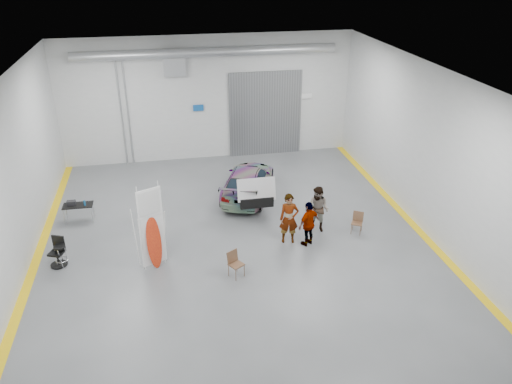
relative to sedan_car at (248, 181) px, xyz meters
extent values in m
plane|color=#56595D|center=(-1.09, -3.45, -0.64)|extent=(16.00, 16.00, 0.00)
cube|color=#BBBDBF|center=(-8.09, -3.45, 2.36)|extent=(0.02, 16.00, 6.00)
cube|color=#BBBDBF|center=(5.91, -3.45, 2.36)|extent=(0.02, 16.00, 6.00)
cube|color=#BBBDBF|center=(-1.09, 4.55, 2.36)|extent=(14.00, 0.02, 6.00)
cube|color=#BBBDBF|center=(-1.09, -11.45, 2.36)|extent=(14.00, 0.02, 6.00)
cube|color=white|center=(-1.09, -3.45, 5.36)|extent=(14.00, 16.00, 0.02)
cube|color=gray|center=(1.71, 4.47, 1.46)|extent=(3.60, 0.12, 4.20)
cube|color=#96989E|center=(-2.59, 4.47, 4.16)|extent=(1.00, 0.50, 1.20)
cylinder|color=#96989E|center=(-1.09, 3.95, 4.66)|extent=(11.90, 0.44, 0.44)
cube|color=#134E9C|center=(-1.59, 4.47, 1.96)|extent=(0.50, 0.04, 0.30)
cube|color=white|center=(3.71, 4.47, 2.26)|extent=(0.70, 0.04, 0.25)
cylinder|color=#96989E|center=(-4.89, 4.47, 1.86)|extent=(0.08, 0.08, 5.00)
cylinder|color=#96989E|center=(-5.19, 4.47, 1.86)|extent=(0.08, 0.08, 5.00)
cube|color=yellow|center=(-7.94, -3.45, -0.63)|extent=(0.30, 16.00, 0.01)
cube|color=yellow|center=(5.76, -3.45, -0.63)|extent=(0.30, 16.00, 0.01)
imported|color=silver|center=(0.00, 0.00, 0.00)|extent=(3.21, 4.73, 1.27)
imported|color=#956251|center=(0.77, -4.01, 0.30)|extent=(0.75, 0.56, 1.88)
imported|color=#55749C|center=(2.03, -3.43, 0.24)|extent=(1.08, 1.07, 1.76)
imported|color=brown|center=(1.41, -4.32, 0.21)|extent=(1.05, 0.85, 1.69)
cube|color=white|center=(-4.04, -4.67, 0.38)|extent=(0.79, 0.39, 1.82)
ellipsoid|color=#F64B15|center=(-4.04, -4.75, 0.33)|extent=(0.56, 0.43, 1.92)
cube|color=white|center=(-4.04, -4.69, 1.74)|extent=(0.77, 0.37, 0.96)
cylinder|color=white|center=(-4.40, -4.67, 0.88)|extent=(0.02, 0.02, 3.03)
cylinder|color=white|center=(-3.69, -4.67, 0.88)|extent=(0.02, 0.02, 3.03)
cube|color=brown|center=(-1.40, -5.74, -0.19)|extent=(0.56, 0.56, 0.04)
cube|color=brown|center=(-1.40, -5.55, 0.04)|extent=(0.40, 0.29, 0.40)
cube|color=brown|center=(3.40, -3.91, -0.22)|extent=(0.52, 0.51, 0.04)
cube|color=brown|center=(3.40, -3.73, -0.01)|extent=(0.37, 0.26, 0.37)
cylinder|color=black|center=(-6.99, -4.06, 0.11)|extent=(0.37, 0.37, 0.06)
torus|color=silver|center=(-6.99, -4.06, -0.39)|extent=(0.40, 0.40, 0.02)
cylinder|color=#96989E|center=(-7.29, -1.25, -0.30)|extent=(0.03, 0.03, 0.67)
cylinder|color=#96989E|center=(-6.27, -1.25, -0.30)|extent=(0.03, 0.03, 0.67)
cylinder|color=#96989E|center=(-7.29, -0.78, -0.30)|extent=(0.03, 0.03, 0.67)
cylinder|color=#96989E|center=(-6.27, -0.78, -0.30)|extent=(0.03, 0.03, 0.67)
cube|color=black|center=(-6.78, -1.02, 0.05)|extent=(1.12, 0.57, 0.04)
cylinder|color=#185E95|center=(-6.50, -1.11, 0.17)|extent=(0.07, 0.07, 0.20)
cube|color=black|center=(-7.01, -0.97, 0.15)|extent=(0.32, 0.20, 0.17)
cylinder|color=black|center=(-7.12, -4.02, -0.60)|extent=(0.54, 0.54, 0.04)
cylinder|color=black|center=(-7.12, -4.02, -0.37)|extent=(0.06, 0.06, 0.46)
cube|color=black|center=(-7.12, -4.02, -0.13)|extent=(0.58, 0.58, 0.07)
cube|color=black|center=(-7.12, -3.80, 0.16)|extent=(0.42, 0.21, 0.48)
cube|color=silver|center=(0.00, -1.94, 0.66)|extent=(1.48, 0.90, 0.04)
camera|label=1|loc=(-3.31, -18.85, 8.96)|focal=35.00mm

